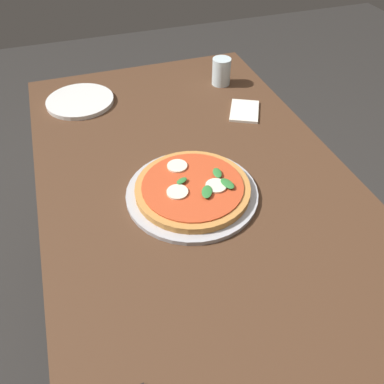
{
  "coord_description": "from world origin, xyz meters",
  "views": [
    {
      "loc": [
        -0.71,
        0.27,
        1.44
      ],
      "look_at": [
        -0.02,
        0.03,
        0.76
      ],
      "focal_mm": 37.27,
      "sensor_mm": 36.0,
      "label": 1
    }
  ],
  "objects_px": {
    "serving_tray": "(192,193)",
    "napkin": "(244,111)",
    "dining_table": "(201,216)",
    "plate_white": "(80,101)",
    "glass_cup": "(221,71)",
    "pizza": "(193,188)"
  },
  "relations": [
    {
      "from": "serving_tray",
      "to": "plate_white",
      "type": "height_order",
      "value": "plate_white"
    },
    {
      "from": "napkin",
      "to": "plate_white",
      "type": "bearing_deg",
      "value": 65.35
    },
    {
      "from": "pizza",
      "to": "plate_white",
      "type": "xyz_separation_m",
      "value": [
        0.55,
        0.21,
        -0.02
      ]
    },
    {
      "from": "serving_tray",
      "to": "pizza",
      "type": "height_order",
      "value": "pizza"
    },
    {
      "from": "dining_table",
      "to": "plate_white",
      "type": "bearing_deg",
      "value": 24.64
    },
    {
      "from": "serving_tray",
      "to": "plate_white",
      "type": "distance_m",
      "value": 0.59
    },
    {
      "from": "pizza",
      "to": "napkin",
      "type": "relative_size",
      "value": 2.23
    },
    {
      "from": "dining_table",
      "to": "serving_tray",
      "type": "relative_size",
      "value": 4.42
    },
    {
      "from": "dining_table",
      "to": "glass_cup",
      "type": "height_order",
      "value": "glass_cup"
    },
    {
      "from": "dining_table",
      "to": "plate_white",
      "type": "height_order",
      "value": "plate_white"
    },
    {
      "from": "serving_tray",
      "to": "glass_cup",
      "type": "bearing_deg",
      "value": -28.64
    },
    {
      "from": "plate_white",
      "to": "napkin",
      "type": "bearing_deg",
      "value": -114.65
    },
    {
      "from": "napkin",
      "to": "glass_cup",
      "type": "relative_size",
      "value": 1.39
    },
    {
      "from": "serving_tray",
      "to": "napkin",
      "type": "height_order",
      "value": "serving_tray"
    },
    {
      "from": "serving_tray",
      "to": "glass_cup",
      "type": "xyz_separation_m",
      "value": [
        0.52,
        -0.29,
        0.04
      ]
    },
    {
      "from": "serving_tray",
      "to": "napkin",
      "type": "bearing_deg",
      "value": -42.07
    },
    {
      "from": "dining_table",
      "to": "glass_cup",
      "type": "bearing_deg",
      "value": -26.58
    },
    {
      "from": "serving_tray",
      "to": "pizza",
      "type": "relative_size",
      "value": 1.15
    },
    {
      "from": "pizza",
      "to": "plate_white",
      "type": "height_order",
      "value": "pizza"
    },
    {
      "from": "pizza",
      "to": "glass_cup",
      "type": "distance_m",
      "value": 0.59
    },
    {
      "from": "pizza",
      "to": "glass_cup",
      "type": "relative_size",
      "value": 3.09
    },
    {
      "from": "serving_tray",
      "to": "dining_table",
      "type": "bearing_deg",
      "value": -63.39
    }
  ]
}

